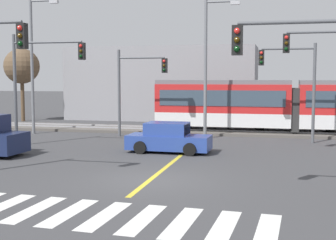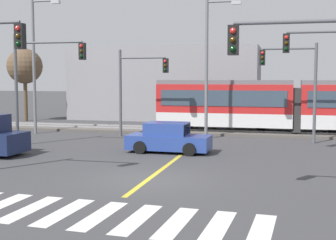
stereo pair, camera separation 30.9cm
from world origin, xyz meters
name	(u,v)px [view 1 (the left image)]	position (x,y,z in m)	size (l,w,h in m)	color
ground_plane	(150,180)	(0.00, 0.00, 0.00)	(200.00, 200.00, 0.00)	#3D3D3F
track_bed	(210,131)	(0.00, 15.51, 0.09)	(120.00, 4.00, 0.18)	#56514C
rail_near	(208,130)	(0.00, 14.79, 0.23)	(120.00, 0.08, 0.10)	#939399
rail_far	(211,128)	(0.00, 16.23, 0.23)	(120.00, 0.08, 0.10)	#939399
light_rail_tram	(295,104)	(5.64, 15.50, 2.05)	(18.50, 2.64, 3.43)	silver
crosswalk_stripe_1	(2,206)	(-3.30, -4.40, 0.00)	(0.56, 2.80, 0.01)	silver
crosswalk_stripe_2	(35,209)	(-2.20, -4.46, 0.00)	(0.56, 2.80, 0.01)	silver
crosswalk_stripe_3	(69,212)	(-1.10, -4.51, 0.00)	(0.56, 2.80, 0.01)	silver
crosswalk_stripe_4	(105,216)	(0.00, -4.57, 0.00)	(0.56, 2.80, 0.01)	silver
crosswalk_stripe_5	(143,219)	(1.10, -4.63, 0.00)	(0.56, 2.80, 0.01)	silver
crosswalk_stripe_6	(182,223)	(2.20, -4.69, 0.00)	(0.56, 2.80, 0.01)	silver
crosswalk_stripe_7	(224,226)	(3.30, -4.74, 0.00)	(0.56, 2.80, 0.01)	silver
crosswalk_stripe_8	(268,230)	(4.39, -4.80, 0.00)	(0.56, 2.80, 0.01)	silver
lane_centre_line	(180,156)	(0.00, 5.47, 0.00)	(0.20, 16.08, 0.01)	gold
sedan_crossing	(169,139)	(-0.81, 6.49, 0.70)	(4.24, 1.99, 1.52)	#284293
traffic_light_mid_left	(38,72)	(-8.16, 6.79, 4.07)	(4.25, 0.38, 6.14)	#515459
traffic_light_far_right	(295,77)	(5.46, 11.69, 3.83)	(3.25, 0.38, 5.75)	#515459
traffic_light_far_left	(136,80)	(-4.25, 12.02, 3.61)	(3.25, 0.38, 5.55)	#515459
traffic_light_near_right	(313,74)	(5.57, -1.98, 3.90)	(3.75, 0.38, 5.99)	#515459
street_lamp_west	(34,58)	(-11.31, 12.03, 5.07)	(2.08, 0.28, 8.99)	slate
street_lamp_centre	(209,60)	(0.37, 12.15, 4.84)	(2.15, 0.28, 8.53)	slate
bare_tree_far_west	(22,67)	(-16.97, 19.98, 4.71)	(3.02, 3.02, 6.26)	brown
building_backdrop_far	(163,84)	(-5.70, 24.92, 3.23)	(16.74, 6.00, 6.46)	gray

